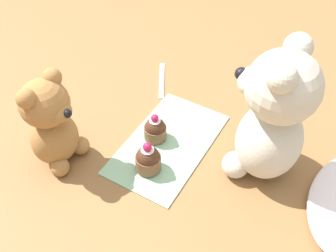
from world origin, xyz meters
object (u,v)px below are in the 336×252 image
(cupcake_near_cream_bear, at_px, (149,160))
(teddy_bear_tan, at_px, (51,123))
(cupcake_near_tan_bear, at_px, (154,130))
(teddy_bear_cream, at_px, (273,117))
(teaspoon, at_px, (162,80))

(cupcake_near_cream_bear, bearing_deg, teddy_bear_tan, -70.26)
(teddy_bear_tan, xyz_separation_m, cupcake_near_tan_bear, (-0.14, 0.14, -0.07))
(cupcake_near_cream_bear, bearing_deg, teddy_bear_cream, 122.94)
(cupcake_near_tan_bear, bearing_deg, teaspoon, -153.57)
(teddy_bear_tan, bearing_deg, cupcake_near_cream_bear, -70.96)
(teddy_bear_cream, xyz_separation_m, cupcake_near_cream_bear, (0.12, -0.19, -0.11))
(cupcake_near_cream_bear, bearing_deg, teaspoon, -154.12)
(teddy_bear_cream, relative_size, teddy_bear_tan, 1.40)
(cupcake_near_cream_bear, distance_m, cupcake_near_tan_bear, 0.08)
(teddy_bear_tan, height_order, cupcake_near_tan_bear, teddy_bear_tan)
(teaspoon, bearing_deg, teddy_bear_cream, 37.23)
(cupcake_near_tan_bear, bearing_deg, teddy_bear_tan, -45.88)
(teddy_bear_cream, bearing_deg, cupcake_near_tan_bear, -79.77)
(cupcake_near_tan_bear, distance_m, teaspoon, 0.20)
(teddy_bear_cream, bearing_deg, teddy_bear_tan, -64.81)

